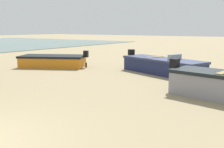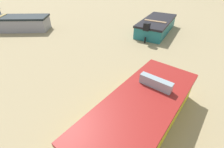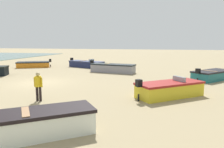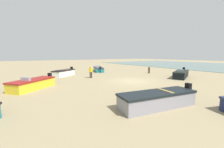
# 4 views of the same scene
# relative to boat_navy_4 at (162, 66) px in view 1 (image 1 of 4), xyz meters

# --- Properties ---
(boat_navy_4) EXTENTS (3.02, 5.11, 1.14)m
(boat_navy_4) POSITION_rel_boat_navy_4_xyz_m (0.00, 0.00, 0.00)
(boat_navy_4) COLOR navy
(boat_navy_4) RESTS_ON ground
(boat_orange_6) EXTENTS (3.41, 4.36, 1.05)m
(boat_orange_6) POSITION_rel_boat_navy_4_xyz_m (1.53, -6.69, -0.05)
(boat_orange_6) COLOR orange
(boat_orange_6) RESTS_ON ground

